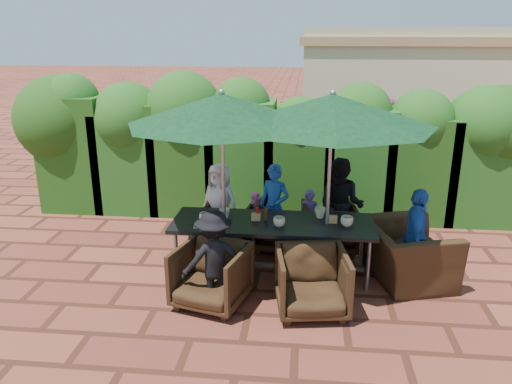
# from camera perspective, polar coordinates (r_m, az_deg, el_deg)

# --- Properties ---
(ground) EXTENTS (80.00, 80.00, 0.00)m
(ground) POSITION_cam_1_polar(r_m,az_deg,el_deg) (6.91, 0.18, -8.96)
(ground) COLOR brown
(ground) RESTS_ON ground
(dining_table) EXTENTS (2.63, 0.90, 0.75)m
(dining_table) POSITION_cam_1_polar(r_m,az_deg,el_deg) (6.55, 1.93, -3.99)
(dining_table) COLOR black
(dining_table) RESTS_ON ground
(umbrella_left) EXTENTS (2.39, 2.39, 2.46)m
(umbrella_left) POSITION_cam_1_polar(r_m,az_deg,el_deg) (6.16, -3.92, 9.38)
(umbrella_left) COLOR gray
(umbrella_left) RESTS_ON ground
(umbrella_right) EXTENTS (2.54, 2.54, 2.46)m
(umbrella_right) POSITION_cam_1_polar(r_m,az_deg,el_deg) (6.15, 8.71, 9.21)
(umbrella_right) COLOR gray
(umbrella_right) RESTS_ON ground
(chair_far_left) EXTENTS (0.77, 0.73, 0.71)m
(chair_far_left) POSITION_cam_1_polar(r_m,az_deg,el_deg) (7.55, -3.36, -3.61)
(chair_far_left) COLOR black
(chair_far_left) RESTS_ON ground
(chair_far_mid) EXTENTS (0.79, 0.75, 0.76)m
(chair_far_mid) POSITION_cam_1_polar(r_m,az_deg,el_deg) (7.46, 2.81, -3.68)
(chair_far_mid) COLOR black
(chair_far_mid) RESTS_ON ground
(chair_far_right) EXTENTS (0.84, 0.79, 0.79)m
(chair_far_right) POSITION_cam_1_polar(r_m,az_deg,el_deg) (7.44, 8.35, -3.79)
(chair_far_right) COLOR black
(chair_far_right) RESTS_ON ground
(chair_near_left) EXTENTS (0.96, 0.92, 0.81)m
(chair_near_left) POSITION_cam_1_polar(r_m,az_deg,el_deg) (5.98, -5.15, -9.18)
(chair_near_left) COLOR black
(chair_near_left) RESTS_ON ground
(chair_near_right) EXTENTS (0.90, 0.85, 0.82)m
(chair_near_right) POSITION_cam_1_polar(r_m,az_deg,el_deg) (5.85, 6.43, -9.86)
(chair_near_right) COLOR black
(chair_near_right) RESTS_ON ground
(chair_end_right) EXTENTS (1.02, 1.30, 1.00)m
(chair_end_right) POSITION_cam_1_polar(r_m,az_deg,el_deg) (6.75, 16.93, -5.74)
(chair_end_right) COLOR black
(chair_end_right) RESTS_ON ground
(adult_far_left) EXTENTS (0.72, 0.58, 1.27)m
(adult_far_left) POSITION_cam_1_polar(r_m,az_deg,el_deg) (7.53, -4.12, -1.42)
(adult_far_left) COLOR silver
(adult_far_left) RESTS_ON ground
(adult_far_mid) EXTENTS (0.56, 0.51, 1.28)m
(adult_far_mid) POSITION_cam_1_polar(r_m,az_deg,el_deg) (7.38, 2.09, -1.72)
(adult_far_mid) COLOR #2154B2
(adult_far_mid) RESTS_ON ground
(adult_far_right) EXTENTS (0.77, 0.61, 1.40)m
(adult_far_right) POSITION_cam_1_polar(r_m,az_deg,el_deg) (7.37, 9.69, -1.53)
(adult_far_right) COLOR black
(adult_far_right) RESTS_ON ground
(adult_near_left) EXTENTS (0.84, 0.62, 1.20)m
(adult_near_left) POSITION_cam_1_polar(r_m,az_deg,el_deg) (5.86, -4.80, -7.67)
(adult_near_left) COLOR black
(adult_near_left) RESTS_ON ground
(adult_end_right) EXTENTS (0.47, 0.79, 1.28)m
(adult_end_right) POSITION_cam_1_polar(r_m,az_deg,el_deg) (6.64, 17.78, -4.95)
(adult_end_right) COLOR #2154B2
(adult_end_right) RESTS_ON ground
(child_left) EXTENTS (0.35, 0.32, 0.79)m
(child_left) POSITION_cam_1_polar(r_m,az_deg,el_deg) (7.69, 0.05, -2.86)
(child_left) COLOR #EA52AC
(child_left) RESTS_ON ground
(child_right) EXTENTS (0.36, 0.32, 0.89)m
(child_right) POSITION_cam_1_polar(r_m,az_deg,el_deg) (7.51, 6.08, -3.05)
(child_right) COLOR #8150AD
(child_right) RESTS_ON ground
(pedestrian_a) EXTENTS (1.76, 0.74, 1.84)m
(pedestrian_a) POSITION_cam_1_polar(r_m,az_deg,el_deg) (10.46, 10.71, 5.48)
(pedestrian_a) COLOR #268C46
(pedestrian_a) RESTS_ON ground
(pedestrian_b) EXTENTS (1.03, 0.86, 1.85)m
(pedestrian_b) POSITION_cam_1_polar(r_m,az_deg,el_deg) (10.79, 14.16, 5.64)
(pedestrian_b) COLOR #EA52AC
(pedestrian_b) RESTS_ON ground
(pedestrian_c) EXTENTS (1.17, 1.24, 1.83)m
(pedestrian_c) POSITION_cam_1_polar(r_m,az_deg,el_deg) (10.84, 19.48, 5.16)
(pedestrian_c) COLOR gray
(pedestrian_c) RESTS_ON ground
(cup_a) EXTENTS (0.16, 0.16, 0.13)m
(cup_a) POSITION_cam_1_polar(r_m,az_deg,el_deg) (6.51, -5.82, -2.92)
(cup_a) COLOR beige
(cup_a) RESTS_ON dining_table
(cup_b) EXTENTS (0.14, 0.14, 0.13)m
(cup_b) POSITION_cam_1_polar(r_m,az_deg,el_deg) (6.63, -3.62, -2.47)
(cup_b) COLOR beige
(cup_b) RESTS_ON dining_table
(cup_c) EXTENTS (0.16, 0.16, 0.12)m
(cup_c) POSITION_cam_1_polar(r_m,az_deg,el_deg) (6.36, 2.67, -3.41)
(cup_c) COLOR beige
(cup_c) RESTS_ON dining_table
(cup_d) EXTENTS (0.15, 0.15, 0.14)m
(cup_d) POSITION_cam_1_polar(r_m,az_deg,el_deg) (6.69, 7.32, -2.36)
(cup_d) COLOR beige
(cup_d) RESTS_ON dining_table
(cup_e) EXTENTS (0.16, 0.16, 0.13)m
(cup_e) POSITION_cam_1_polar(r_m,az_deg,el_deg) (6.46, 10.34, -3.31)
(cup_e) COLOR beige
(cup_e) RESTS_ON dining_table
(ketchup_bottle) EXTENTS (0.04, 0.04, 0.17)m
(ketchup_bottle) POSITION_cam_1_polar(r_m,az_deg,el_deg) (6.55, 0.17, -2.52)
(ketchup_bottle) COLOR #B20C0A
(ketchup_bottle) RESTS_ON dining_table
(sauce_bottle) EXTENTS (0.04, 0.04, 0.17)m
(sauce_bottle) POSITION_cam_1_polar(r_m,az_deg,el_deg) (6.53, 1.13, -2.58)
(sauce_bottle) COLOR #4C230C
(sauce_bottle) RESTS_ON dining_table
(serving_tray) EXTENTS (0.35, 0.25, 0.02)m
(serving_tray) POSITION_cam_1_polar(r_m,az_deg,el_deg) (6.42, -5.42, -3.76)
(serving_tray) COLOR #9F794D
(serving_tray) RESTS_ON dining_table
(number_block_left) EXTENTS (0.12, 0.06, 0.10)m
(number_block_left) POSITION_cam_1_polar(r_m,az_deg,el_deg) (6.55, -0.01, -2.84)
(number_block_left) COLOR tan
(number_block_left) RESTS_ON dining_table
(number_block_right) EXTENTS (0.12, 0.06, 0.10)m
(number_block_right) POSITION_cam_1_polar(r_m,az_deg,el_deg) (6.54, 8.73, -3.09)
(number_block_right) COLOR tan
(number_block_right) RESTS_ON dining_table
(hedge_wall) EXTENTS (9.10, 1.60, 2.49)m
(hedge_wall) POSITION_cam_1_polar(r_m,az_deg,el_deg) (8.67, 0.59, 6.06)
(hedge_wall) COLOR #1A3E10
(hedge_wall) RESTS_ON ground
(building) EXTENTS (6.20, 3.08, 3.20)m
(building) POSITION_cam_1_polar(r_m,az_deg,el_deg) (13.52, 18.44, 10.62)
(building) COLOR #C5BA92
(building) RESTS_ON ground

